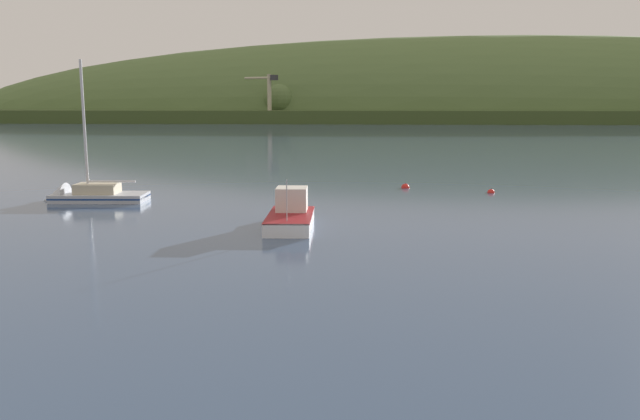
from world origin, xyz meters
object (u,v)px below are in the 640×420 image
(sailboat_near_mooring, at_px, (86,199))
(mooring_buoy_off_fishing_boat, at_px, (405,188))
(dockside_crane, at_px, (269,100))
(fishing_boat_moored, at_px, (291,218))
(mooring_buoy_midchannel, at_px, (491,193))

(sailboat_near_mooring, height_order, mooring_buoy_off_fishing_boat, sailboat_near_mooring)
(dockside_crane, height_order, sailboat_near_mooring, dockside_crane)
(sailboat_near_mooring, relative_size, fishing_boat_moored, 1.81)
(fishing_boat_moored, xyz_separation_m, mooring_buoy_midchannel, (15.57, 14.23, -0.43))
(dockside_crane, height_order, mooring_buoy_midchannel, dockside_crane)
(sailboat_near_mooring, bearing_deg, mooring_buoy_midchannel, -171.54)
(dockside_crane, distance_m, fishing_boat_moored, 183.73)
(sailboat_near_mooring, bearing_deg, dockside_crane, -89.63)
(fishing_boat_moored, height_order, mooring_buoy_off_fishing_boat, fishing_boat_moored)
(dockside_crane, bearing_deg, sailboat_near_mooring, 120.47)
(dockside_crane, xyz_separation_m, sailboat_near_mooring, (2.82, -173.38, -7.81))
(sailboat_near_mooring, bearing_deg, fishing_boat_moored, 149.45)
(mooring_buoy_midchannel, height_order, mooring_buoy_off_fishing_boat, mooring_buoy_off_fishing_boat)
(dockside_crane, xyz_separation_m, mooring_buoy_midchannel, (34.37, -168.37, -7.99))
(dockside_crane, relative_size, fishing_boat_moored, 2.55)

